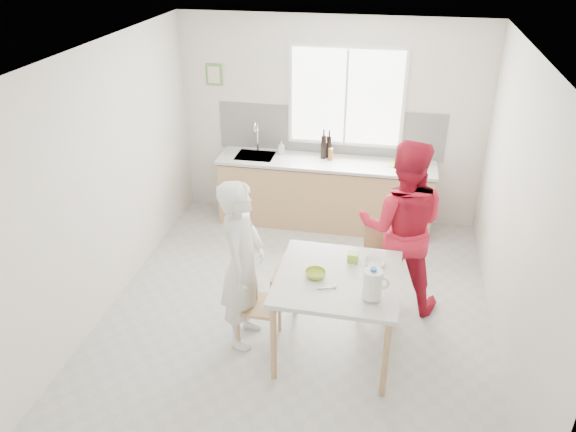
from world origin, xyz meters
name	(u,v)px	position (x,y,z in m)	size (l,w,h in m)	color
ground	(299,308)	(0.00, 0.00, 0.00)	(4.50, 4.50, 0.00)	#B7B7B2
room_shell	(300,167)	(0.00, 0.00, 1.64)	(4.50, 4.50, 4.50)	silver
window	(346,97)	(0.20, 2.23, 1.70)	(1.50, 0.06, 1.30)	white
backsplash	(330,131)	(0.00, 2.24, 1.23)	(3.00, 0.02, 0.65)	white
picture_frame	(214,75)	(-1.55, 2.23, 1.90)	(0.22, 0.03, 0.28)	#5B9644
kitchen_counter	(324,195)	(0.00, 1.95, 0.42)	(2.84, 0.64, 1.37)	tan
dining_table	(338,284)	(0.46, -0.58, 0.77)	(1.13, 1.13, 0.85)	silver
chair_left	(265,302)	(-0.23, -0.57, 0.46)	(0.39, 0.39, 0.83)	tan
chair_far	(380,266)	(0.82, 0.23, 0.49)	(0.42, 0.42, 0.89)	tan
person_white	(243,265)	(-0.44, -0.57, 0.85)	(0.62, 0.41, 1.71)	white
person_red	(401,227)	(1.00, 0.31, 0.94)	(0.91, 0.71, 1.87)	red
bowl_green	(315,274)	(0.26, -0.63, 0.88)	(0.19, 0.19, 0.06)	#A4C32D
bowl_white	(374,263)	(0.76, -0.34, 0.88)	(0.19, 0.19, 0.05)	silver
milk_jug	(373,284)	(0.78, -0.87, 1.01)	(0.22, 0.16, 0.29)	white
green_box	(353,257)	(0.57, -0.30, 0.90)	(0.10, 0.10, 0.09)	#92D130
spoon	(326,288)	(0.38, -0.80, 0.86)	(0.01, 0.01, 0.16)	#A5A5AA
cutting_board	(404,165)	(1.00, 1.98, 0.93)	(0.35, 0.25, 0.01)	#9AD230
wine_bottle_a	(323,147)	(-0.05, 2.03, 1.08)	(0.07, 0.07, 0.32)	black
wine_bottle_b	(329,147)	(0.02, 2.07, 1.07)	(0.07, 0.07, 0.30)	black
jar_amber	(331,154)	(0.05, 1.99, 1.00)	(0.06, 0.06, 0.16)	#976421
soap_bottle	(281,148)	(-0.62, 2.09, 1.01)	(0.08, 0.08, 0.17)	#999999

